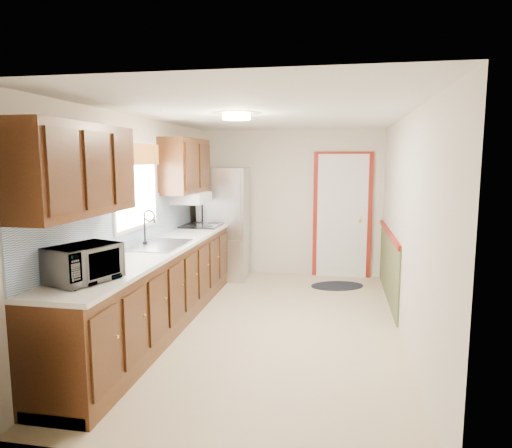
% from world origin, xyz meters
% --- Properties ---
extents(room_shell, '(3.20, 5.20, 2.52)m').
position_xyz_m(room_shell, '(0.00, 0.00, 1.20)').
color(room_shell, '#C5B28B').
rests_on(room_shell, ground).
extents(kitchen_run, '(0.63, 4.00, 2.20)m').
position_xyz_m(kitchen_run, '(-1.24, -0.29, 0.81)').
color(kitchen_run, '#3B1E0D').
rests_on(kitchen_run, ground).
extents(back_wall_trim, '(1.12, 2.30, 2.08)m').
position_xyz_m(back_wall_trim, '(0.99, 2.21, 0.89)').
color(back_wall_trim, maroon).
rests_on(back_wall_trim, ground).
extents(ceiling_fixture, '(0.30, 0.30, 0.06)m').
position_xyz_m(ceiling_fixture, '(-0.30, -0.20, 2.36)').
color(ceiling_fixture, '#FFD88C').
rests_on(ceiling_fixture, room_shell).
extents(microwave, '(0.46, 0.60, 0.36)m').
position_xyz_m(microwave, '(-1.20, -1.77, 1.12)').
color(microwave, white).
rests_on(microwave, kitchen_run).
extents(refrigerator, '(0.77, 0.76, 1.78)m').
position_xyz_m(refrigerator, '(-1.02, 2.05, 0.89)').
color(refrigerator, '#B7B7BC').
rests_on(refrigerator, ground).
extents(rug, '(0.93, 0.75, 0.01)m').
position_xyz_m(rug, '(0.80, 1.84, 0.01)').
color(rug, black).
rests_on(rug, ground).
extents(cooktop, '(0.54, 0.65, 0.02)m').
position_xyz_m(cooktop, '(-1.19, 1.40, 0.95)').
color(cooktop, black).
rests_on(cooktop, kitchen_run).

